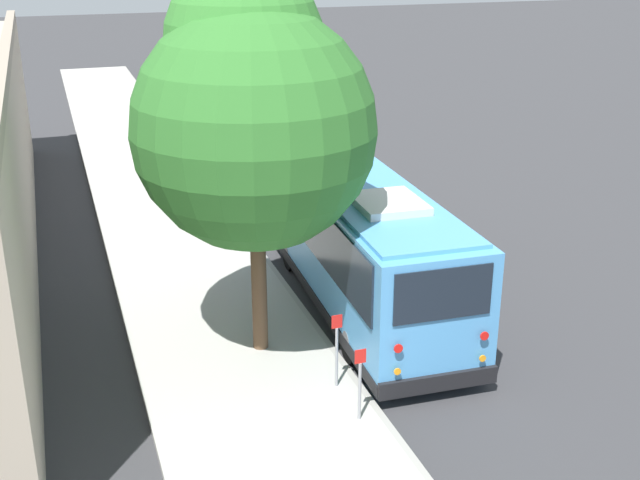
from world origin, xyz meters
TOP-DOWN VIEW (x-y plane):
  - ground_plane at (0.00, 0.00)m, footprint 160.00×160.00m
  - sidewalk_slab at (0.00, 3.95)m, footprint 80.00×4.14m
  - curb_strip at (0.00, 1.81)m, footprint 80.00×0.14m
  - shuttle_bus at (0.30, 0.28)m, footprint 9.54×2.98m
  - parked_sedan_blue at (10.85, 0.60)m, footprint 4.29×1.97m
  - parked_sedan_black at (18.21, 0.74)m, footprint 4.61×1.89m
  - street_tree at (-1.11, 3.28)m, footprint 4.96×4.96m
  - sign_post_near at (-4.58, 2.26)m, footprint 0.06×0.22m
  - sign_post_far at (-3.32, 2.26)m, footprint 0.06×0.22m
  - fire_hydrant at (8.08, 2.40)m, footprint 0.22×0.22m

SIDE VIEW (x-z plane):
  - ground_plane at x=0.00m, z-range 0.00..0.00m
  - sidewalk_slab at x=0.00m, z-range 0.00..0.15m
  - curb_strip at x=0.00m, z-range 0.00..0.15m
  - fire_hydrant at x=8.08m, z-range 0.15..0.96m
  - parked_sedan_black at x=18.21m, z-range -0.05..1.22m
  - parked_sedan_blue at x=10.85m, z-range -0.05..1.22m
  - sign_post_near at x=-4.58m, z-range 0.17..1.65m
  - sign_post_far at x=-3.32m, z-range 0.17..1.76m
  - shuttle_bus at x=0.30m, z-range 0.11..3.41m
  - street_tree at x=-1.11m, z-range 1.34..9.48m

